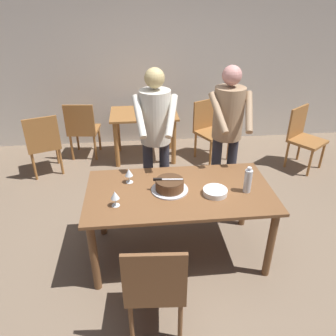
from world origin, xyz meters
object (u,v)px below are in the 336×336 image
at_px(cake_knife, 162,179).
at_px(water_bottle, 248,181).
at_px(person_cutting_cake, 156,131).
at_px(background_chair_0, 303,136).
at_px(background_table, 144,123).
at_px(background_chair_3, 83,128).
at_px(background_chair_1, 210,128).
at_px(wine_glass_near, 115,196).
at_px(wine_glass_far, 129,173).
at_px(plate_stack, 215,192).
at_px(background_chair_2, 43,143).
at_px(chair_near_side, 155,284).
at_px(main_dining_table, 179,199).
at_px(person_standing_beside, 227,127).
at_px(cake_on_platter, 170,185).

relative_size(cake_knife, water_bottle, 1.08).
distance_m(person_cutting_cake, background_chair_0, 2.50).
relative_size(person_cutting_cake, background_table, 1.72).
distance_m(person_cutting_cake, background_chair_3, 2.02).
bearing_deg(background_chair_0, background_chair_1, 160.95).
xyz_separation_m(wine_glass_near, wine_glass_far, (0.12, 0.37, 0.00)).
height_order(plate_stack, background_chair_2, background_chair_2).
bearing_deg(chair_near_side, wine_glass_far, 99.60).
bearing_deg(background_chair_3, water_bottle, -52.91).
xyz_separation_m(cake_knife, wine_glass_far, (-0.30, 0.17, -0.01)).
bearing_deg(background_chair_0, main_dining_table, -140.96).
height_order(water_bottle, chair_near_side, water_bottle).
bearing_deg(background_chair_0, person_cutting_cake, -155.76).
bearing_deg(person_standing_beside, cake_knife, -138.73).
bearing_deg(wine_glass_far, wine_glass_near, -107.29).
relative_size(water_bottle, background_chair_2, 0.28).
xyz_separation_m(plate_stack, person_cutting_cake, (-0.48, 0.76, 0.30)).
bearing_deg(background_chair_2, background_chair_3, 45.85).
bearing_deg(background_chair_3, wine_glass_near, -76.06).
distance_m(cake_knife, background_chair_2, 2.37).
bearing_deg(plate_stack, person_cutting_cake, 122.31).
relative_size(cake_knife, person_standing_beside, 0.16).
distance_m(plate_stack, background_chair_1, 2.27).
height_order(wine_glass_far, person_cutting_cake, person_cutting_cake).
bearing_deg(background_table, background_chair_2, -164.52).
bearing_deg(person_cutting_cake, cake_knife, -89.30).
bearing_deg(background_chair_0, chair_near_side, -133.15).
height_order(chair_near_side, background_table, chair_near_side).
bearing_deg(person_standing_beside, person_cutting_cake, -177.79).
height_order(main_dining_table, background_chair_1, background_chair_1).
bearing_deg(person_standing_beside, cake_on_platter, -135.67).
xyz_separation_m(plate_stack, background_chair_0, (1.74, 1.76, -0.28)).
bearing_deg(water_bottle, background_table, 110.58).
bearing_deg(person_standing_beside, water_bottle, -89.93).
relative_size(person_standing_beside, background_table, 1.72).
relative_size(cake_knife, wine_glass_near, 1.88).
bearing_deg(background_chair_3, cake_knife, -65.69).
bearing_deg(main_dining_table, background_chair_2, 132.83).
relative_size(plate_stack, water_bottle, 0.88).
height_order(chair_near_side, background_chair_0, same).
relative_size(wine_glass_near, background_table, 0.14).
bearing_deg(cake_knife, wine_glass_far, 150.21).
height_order(wine_glass_near, wine_glass_far, same).
bearing_deg(background_chair_1, background_chair_2, -172.83).
relative_size(main_dining_table, background_chair_1, 1.90).
xyz_separation_m(background_chair_0, background_chair_2, (-3.72, 0.14, 0.00)).
height_order(cake_knife, person_standing_beside, person_standing_beside).
xyz_separation_m(person_standing_beside, chair_near_side, (-0.89, -1.52, -0.58)).
xyz_separation_m(main_dining_table, wine_glass_near, (-0.57, -0.18, 0.21)).
bearing_deg(plate_stack, water_bottle, 3.00).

